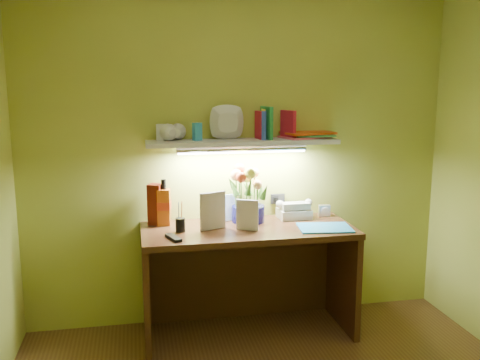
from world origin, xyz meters
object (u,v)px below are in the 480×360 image
desk (248,281)px  desk_clock (324,211)px  telephone (294,209)px  whisky_bottle (164,202)px  flower_bouquet (248,194)px

desk → desk_clock: bearing=17.6°
telephone → desk: bearing=-156.2°
whisky_bottle → telephone: bearing=0.0°
flower_bouquet → desk_clock: flower_bouquet is taller
desk → flower_bouquet: flower_bouquet is taller
telephone → desk_clock: (0.23, 0.01, -0.03)m
desk → whisky_bottle: size_ratio=4.50×
desk → whisky_bottle: whisky_bottle is taller
desk → flower_bouquet: size_ratio=3.56×
telephone → desk_clock: bearing=0.8°
telephone → desk_clock: size_ratio=2.73×
desk_clock → whisky_bottle: 1.15m
flower_bouquet → whisky_bottle: 0.57m
whisky_bottle → desk: bearing=-18.4°
flower_bouquet → telephone: 0.36m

